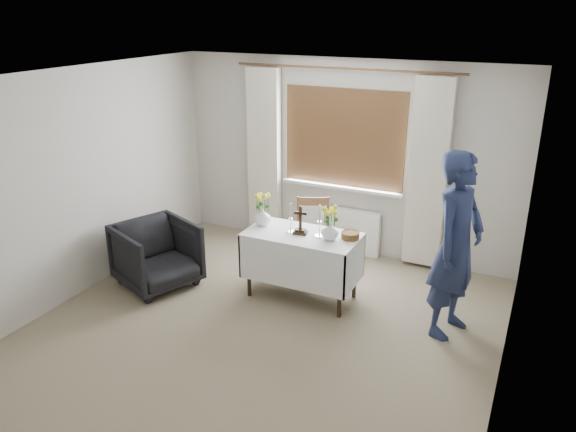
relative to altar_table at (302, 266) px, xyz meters
The scene contains 12 objects.
ground 1.11m from the altar_table, 93.93° to the right, with size 5.00×5.00×0.00m, color gray.
altar_table is the anchor object (origin of this frame).
wooden_chair 0.64m from the altar_table, 101.78° to the left, with size 0.42×0.42×0.92m, color brown, non-canonical shape.
armchair 1.70m from the altar_table, 164.10° to the right, with size 0.81×0.84×0.76m, color black.
person 1.71m from the altar_table, ahead, with size 0.68×0.45×1.86m, color navy.
radiator 1.38m from the altar_table, 92.97° to the left, with size 1.10×0.10×0.60m, color white.
wooden_cross 0.54m from the altar_table, behind, with size 0.15×0.11×0.32m, color black, non-canonical shape.
candlestick_left 0.56m from the altar_table, behind, with size 0.10×0.10×0.34m, color white, non-canonical shape.
candlestick_right 0.59m from the altar_table, ahead, with size 0.10×0.10×0.36m, color white, non-canonical shape.
flower_vase_left 0.71m from the altar_table, behind, with size 0.19×0.19×0.20m, color white.
flower_vase_right 0.58m from the altar_table, ahead, with size 0.19×0.19×0.20m, color white.
wicker_basket 0.67m from the altar_table, 11.13° to the left, with size 0.19×0.19×0.07m, color brown.
Camera 1 is at (2.35, -4.11, 3.09)m, focal length 35.00 mm.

